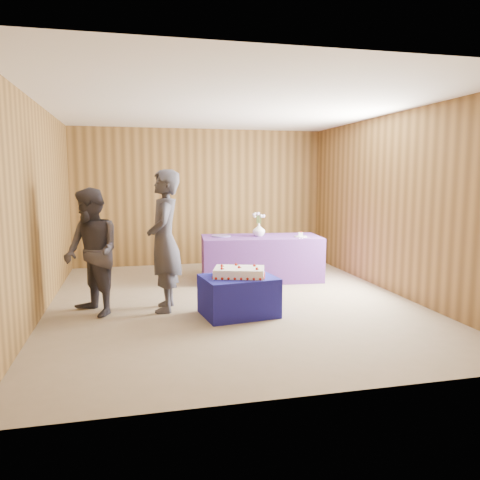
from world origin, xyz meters
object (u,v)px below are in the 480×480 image
object	(u,v)px
sheet_cake	(239,272)
guest_left	(164,241)
guest_right	(92,252)
cake_table	(239,296)
serving_table	(261,258)
vase	(259,230)

from	to	relation	value
sheet_cake	guest_left	bearing A→B (deg)	170.98
guest_right	sheet_cake	bearing A→B (deg)	44.41
cake_table	serving_table	xyz separation A→B (m)	(0.84, 1.94, 0.12)
serving_table	vase	bearing A→B (deg)	143.19
serving_table	vase	xyz separation A→B (m)	(-0.04, 0.03, 0.48)
cake_table	serving_table	distance (m)	2.12
sheet_cake	guest_left	distance (m)	1.07
guest_left	vase	bearing A→B (deg)	138.54
sheet_cake	guest_right	xyz separation A→B (m)	(-1.81, 0.42, 0.26)
guest_right	serving_table	bearing A→B (deg)	87.46
cake_table	sheet_cake	distance (m)	0.31
cake_table	serving_table	world-z (taller)	serving_table
vase	guest_right	distance (m)	3.04
cake_table	vase	xyz separation A→B (m)	(0.81, 1.98, 0.61)
vase	guest_right	world-z (taller)	guest_right
cake_table	guest_right	xyz separation A→B (m)	(-1.81, 0.42, 0.56)
cake_table	vase	size ratio (longest dim) A/B	4.11
serving_table	sheet_cake	bearing A→B (deg)	-107.46
vase	guest_right	bearing A→B (deg)	-149.26
vase	guest_left	bearing A→B (deg)	-137.93
guest_right	vase	bearing A→B (deg)	88.31
cake_table	vase	world-z (taller)	vase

